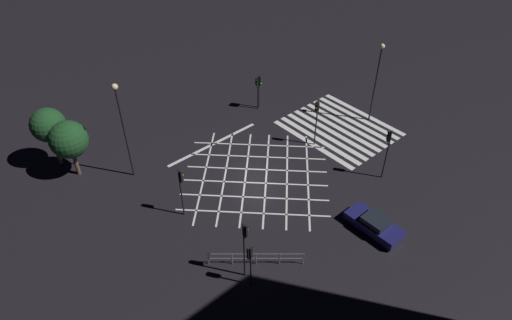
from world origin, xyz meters
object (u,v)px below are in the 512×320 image
(traffic_light_nw_main, at_px, (250,258))
(waiting_car, at_px, (374,224))
(traffic_light_se_main, at_px, (260,85))
(street_lamp_west, at_px, (121,117))
(traffic_light_nw_cross, at_px, (245,240))
(traffic_light_sw_main, at_px, (388,145))
(street_lamp_east, at_px, (378,71))
(traffic_light_se_cross, at_px, (257,87))
(traffic_light_median_north, at_px, (181,184))
(traffic_light_median_south, at_px, (316,115))
(street_tree_far, at_px, (48,125))
(street_tree_near, at_px, (69,140))

(traffic_light_nw_main, xyz_separation_m, waiting_car, (-2.34, -9.44, -1.86))
(traffic_light_se_main, xyz_separation_m, street_lamp_west, (-0.82, 14.33, 3.08))
(traffic_light_nw_cross, bearing_deg, traffic_light_sw_main, 0.40)
(traffic_light_sw_main, bearing_deg, waiting_car, 121.58)
(street_lamp_east, distance_m, waiting_car, 14.84)
(traffic_light_se_cross, height_order, traffic_light_sw_main, traffic_light_sw_main)
(traffic_light_se_cross, bearing_deg, traffic_light_nw_main, 47.21)
(traffic_light_se_main, bearing_deg, traffic_light_median_north, -62.38)
(traffic_light_nw_main, relative_size, traffic_light_se_cross, 1.01)
(street_lamp_east, bearing_deg, traffic_light_median_south, 83.58)
(street_lamp_east, distance_m, street_tree_far, 27.63)
(traffic_light_median_north, height_order, street_lamp_east, street_lamp_east)
(traffic_light_nw_main, distance_m, traffic_light_se_cross, 20.31)
(traffic_light_median_north, distance_m, street_lamp_west, 6.92)
(traffic_light_se_cross, distance_m, street_tree_near, 17.39)
(traffic_light_median_north, xyz_separation_m, traffic_light_sw_main, (-6.93, -14.13, 0.24))
(traffic_light_nw_main, relative_size, traffic_light_nw_cross, 0.75)
(traffic_light_se_cross, bearing_deg, traffic_light_nw_cross, 46.36)
(traffic_light_median_south, relative_size, street_tree_near, 0.89)
(traffic_light_se_main, height_order, street_lamp_west, street_lamp_west)
(street_tree_near, relative_size, waiting_car, 1.18)
(traffic_light_nw_cross, relative_size, traffic_light_sw_main, 1.02)
(traffic_light_nw_main, height_order, traffic_light_sw_main, traffic_light_sw_main)
(traffic_light_se_main, distance_m, traffic_light_median_north, 15.50)
(street_tree_near, distance_m, street_tree_far, 2.28)
(street_tree_near, bearing_deg, street_tree_far, 15.17)
(traffic_light_sw_main, distance_m, waiting_car, 6.54)
(traffic_light_median_north, bearing_deg, traffic_light_nw_main, -93.15)
(traffic_light_median_south, height_order, traffic_light_se_cross, traffic_light_median_south)
(traffic_light_se_cross, height_order, street_lamp_east, street_lamp_east)
(traffic_light_median_south, height_order, waiting_car, traffic_light_median_south)
(traffic_light_se_cross, height_order, waiting_car, traffic_light_se_cross)
(traffic_light_median_north, bearing_deg, street_tree_near, 112.14)
(traffic_light_nw_main, distance_m, traffic_light_median_south, 15.50)
(traffic_light_nw_cross, relative_size, street_lamp_west, 0.55)
(traffic_light_nw_cross, distance_m, street_lamp_west, 13.61)
(traffic_light_sw_main, bearing_deg, street_tree_near, 47.66)
(traffic_light_sw_main, height_order, street_tree_far, street_tree_far)
(traffic_light_nw_main, relative_size, traffic_light_median_south, 0.79)
(street_lamp_west, bearing_deg, traffic_light_nw_main, -179.27)
(traffic_light_nw_main, distance_m, traffic_light_median_north, 7.76)
(traffic_light_nw_main, xyz_separation_m, traffic_light_sw_main, (0.80, -14.55, 0.74))
(traffic_light_se_cross, bearing_deg, traffic_light_median_south, 88.99)
(traffic_light_se_cross, distance_m, street_lamp_east, 11.01)
(traffic_light_se_cross, xyz_separation_m, waiting_car, (-17.25, 4.36, -1.84))
(street_lamp_west, bearing_deg, street_tree_far, 36.17)
(traffic_light_se_cross, relative_size, street_lamp_west, 0.41)
(waiting_car, bearing_deg, street_tree_far, 31.81)
(traffic_light_median_south, xyz_separation_m, traffic_light_se_cross, (7.60, -0.13, -0.68))
(traffic_light_se_main, relative_size, street_lamp_east, 0.46)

